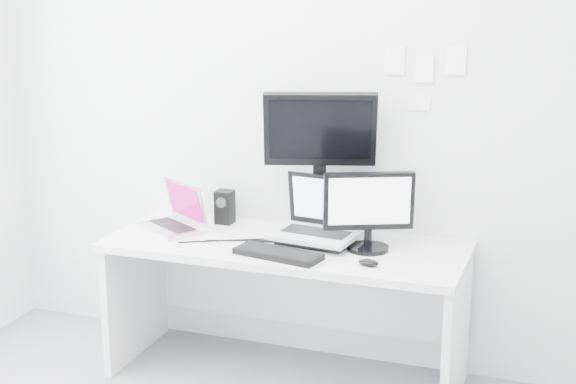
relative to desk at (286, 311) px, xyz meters
The scene contains 13 objects.
back_wall 1.05m from the desk, 90.00° to the left, with size 3.60×3.60×0.00m, color silver.
desk is the anchor object (origin of this frame).
macbook 0.82m from the desk, behind, with size 0.35×0.26×0.26m, color silver.
speaker 0.66m from the desk, 152.58° to the left, with size 0.09×0.09×0.18m, color black.
dell_laptop 0.55m from the desk, 14.61° to the left, with size 0.41×0.32×0.34m, color #B9BDC2.
rear_monitor 0.78m from the desk, 60.56° to the left, with size 0.56×0.20×0.77m, color black.
samsung_monitor 0.70m from the desk, ahead, with size 0.44×0.20×0.40m, color black.
keyboard 0.44m from the desk, 79.62° to the right, with size 0.43×0.15×0.03m, color black.
mouse 0.64m from the desk, 22.32° to the right, with size 0.10×0.06×0.03m, color black.
wall_note_0 1.38m from the desk, 37.40° to the left, with size 0.10×0.00×0.14m, color white.
wall_note_1 1.40m from the desk, 29.83° to the left, with size 0.09×0.00×0.13m, color white.
wall_note_2 1.51m from the desk, 24.64° to the left, with size 0.10×0.00×0.14m, color white.
wall_note_3 1.25m from the desk, 30.67° to the left, with size 0.11×0.00×0.08m, color white.
Camera 1 is at (1.39, -2.62, 2.05)m, focal length 53.80 mm.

